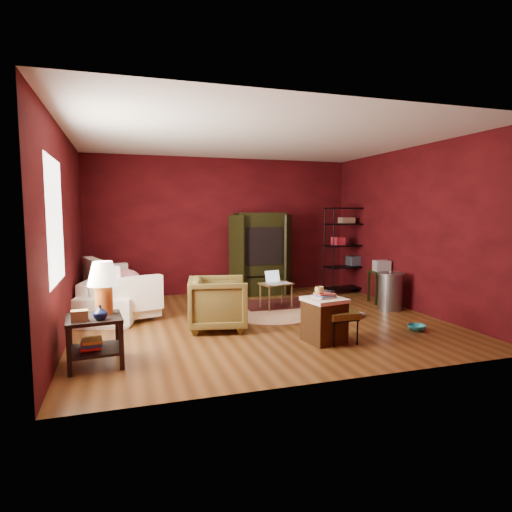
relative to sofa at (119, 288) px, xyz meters
The scene contains 18 objects.
room 2.60m from the sofa, 31.11° to the right, with size 5.54×5.04×2.84m.
sofa is the anchor object (origin of this frame).
armchair 2.02m from the sofa, 47.26° to the right, with size 0.81×0.76×0.83m, color black.
pet_bowl_steel 3.99m from the sofa, 21.62° to the right, with size 0.23×0.06×0.23m, color silver.
pet_bowl_turquoise 4.76m from the sofa, 30.79° to the right, with size 0.26×0.08×0.26m, color teal.
vase 2.70m from the sofa, 93.68° to the right, with size 0.15×0.16×0.15m, color #0B123A.
mug 3.56m from the sofa, 45.63° to the right, with size 0.12×0.09×0.12m, color #E7C671.
side_table 2.49m from the sofa, 94.49° to the right, with size 0.63×0.63×1.15m.
sofa_cushions 0.05m from the sofa, 132.92° to the right, with size 1.28×2.10×0.82m.
hamper 3.59m from the sofa, 44.36° to the right, with size 0.55×0.55×0.67m.
footstool 3.79m from the sofa, 43.28° to the right, with size 0.41×0.41×0.42m.
rug_round 2.59m from the sofa, 20.30° to the right, with size 1.79×1.79×0.01m.
rug_oriental 2.82m from the sofa, ahead, with size 1.33×0.90×0.01m.
laptop_desk 2.68m from the sofa, 10.98° to the right, with size 0.60×0.51×0.66m.
tv_armoire 2.92m from the sofa, 16.31° to the left, with size 1.32×0.74×1.68m.
wire_shelving 4.62m from the sofa, ahead, with size 0.90×0.45×1.79m.
small_stand 4.73m from the sofa, ahead, with size 0.45×0.45×0.79m.
trash_can 4.64m from the sofa, 14.98° to the right, with size 0.55×0.55×0.70m.
Camera 1 is at (-2.03, -6.23, 1.71)m, focal length 30.00 mm.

